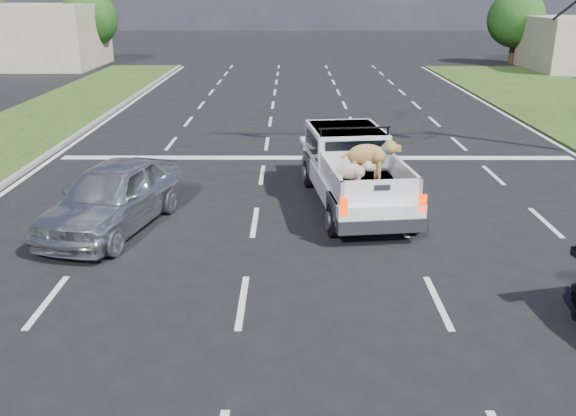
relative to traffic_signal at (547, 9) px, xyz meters
name	(u,v)px	position (x,y,z in m)	size (l,w,h in m)	color
ground	(340,302)	(-7.20, -10.50, -4.73)	(160.00, 160.00, 0.00)	black
road_markings	(322,189)	(-7.20, -3.94, -4.72)	(17.75, 60.00, 0.01)	silver
traffic_signal	(547,9)	(0.00, 0.00, 0.00)	(9.11, 0.31, 7.00)	black
building_left	(27,36)	(-27.20, 25.50, -2.53)	(10.00, 8.00, 4.40)	#BBAD8F
tree_far_c	(89,19)	(-23.20, 27.50, -1.44)	(4.20, 4.20, 5.40)	#332114
tree_far_d	(516,19)	(8.80, 27.50, -1.44)	(4.20, 4.20, 5.40)	#332114
pickup_truck	(353,169)	(-6.48, -5.16, -3.77)	(2.59, 5.61, 2.03)	black
silver_sedan	(113,196)	(-12.20, -6.87, -3.94)	(1.85, 4.59, 1.56)	silver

